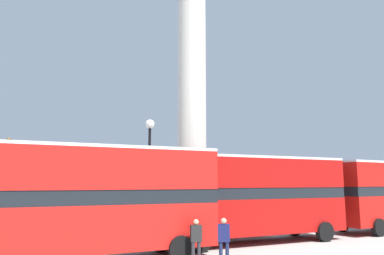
# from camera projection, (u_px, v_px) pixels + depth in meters

# --- Properties ---
(ground_plane) EXTENTS (200.00, 200.00, 0.00)m
(ground_plane) POSITION_uv_depth(u_px,v_px,m) (192.00, 233.00, 22.75)
(ground_plane) COLOR #9E9B93
(monument_column) EXTENTS (6.16, 6.16, 23.37)m
(monument_column) POSITION_uv_depth(u_px,v_px,m) (192.00, 122.00, 23.75)
(monument_column) COLOR beige
(monument_column) RESTS_ON ground_plane
(bus_b) EXTENTS (10.36, 3.11, 4.35)m
(bus_b) POSITION_uv_depth(u_px,v_px,m) (253.00, 195.00, 19.26)
(bus_b) COLOR #A80F0C
(bus_b) RESTS_ON ground_plane
(bus_c) EXTENTS (11.10, 3.18, 4.44)m
(bus_c) POSITION_uv_depth(u_px,v_px,m) (76.00, 198.00, 14.20)
(bus_c) COLOR red
(bus_c) RESTS_ON ground_plane
(equestrian_statue) EXTENTS (3.59, 2.98, 5.56)m
(equestrian_statue) POSITION_uv_depth(u_px,v_px,m) (4.00, 210.00, 20.52)
(equestrian_statue) COLOR beige
(equestrian_statue) RESTS_ON ground_plane
(street_lamp) EXTENTS (0.47, 0.47, 6.27)m
(street_lamp) POSITION_uv_depth(u_px,v_px,m) (149.00, 168.00, 19.07)
(street_lamp) COLOR black
(street_lamp) RESTS_ON ground_plane
(pedestrian_near_lamp) EXTENTS (0.47, 0.38, 1.70)m
(pedestrian_near_lamp) POSITION_uv_depth(u_px,v_px,m) (224.00, 238.00, 14.04)
(pedestrian_near_lamp) COLOR #192347
(pedestrian_near_lamp) RESTS_ON ground_plane
(pedestrian_by_plinth) EXTENTS (0.45, 0.25, 1.64)m
(pedestrian_by_plinth) POSITION_uv_depth(u_px,v_px,m) (196.00, 239.00, 14.21)
(pedestrian_by_plinth) COLOR #28282D
(pedestrian_by_plinth) RESTS_ON ground_plane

